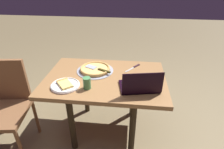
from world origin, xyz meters
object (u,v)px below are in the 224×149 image
dining_table (105,85)px  table_knife (134,67)px  pizza_plate (65,85)px  pizza_tray (95,69)px  laptop (140,85)px  drink_cup (87,83)px  chair_near (3,102)px

dining_table → table_knife: size_ratio=5.90×
dining_table → pizza_plate: bearing=30.9°
pizza_tray → table_knife: 0.43m
laptop → table_knife: laptop is taller
laptop → drink_cup: bearing=3.9°
dining_table → pizza_tray: bearing=-44.1°
laptop → pizza_tray: size_ratio=1.00×
drink_cup → table_knife: bearing=-132.5°
laptop → table_knife: bearing=-82.9°
pizza_tray → drink_cup: 0.34m
laptop → pizza_tray: bearing=-33.4°
laptop → pizza_plate: size_ratio=1.45×
pizza_plate → chair_near: (0.61, 0.08, -0.19)m
dining_table → drink_cup: bearing=58.5°
dining_table → chair_near: 1.00m
dining_table → pizza_tray: size_ratio=3.09×
drink_cup → dining_table: bearing=-121.5°
laptop → drink_cup: size_ratio=3.53×
pizza_plate → chair_near: size_ratio=0.29×
dining_table → pizza_tray: (0.13, -0.12, 0.11)m
pizza_tray → table_knife: (-0.41, -0.12, -0.02)m
pizza_tray → pizza_plate: bearing=56.3°
drink_cup → chair_near: 0.86m
dining_table → drink_cup: (0.13, 0.22, 0.15)m
pizza_plate → pizza_tray: (-0.22, -0.33, 0.01)m
laptop → chair_near: size_ratio=0.42×
pizza_plate → drink_cup: drink_cup is taller
dining_table → table_knife: bearing=-140.0°
drink_cup → pizza_plate: bearing=-3.0°
dining_table → laptop: bearing=151.4°
dining_table → drink_cup: 0.29m
laptop → drink_cup: laptop is taller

